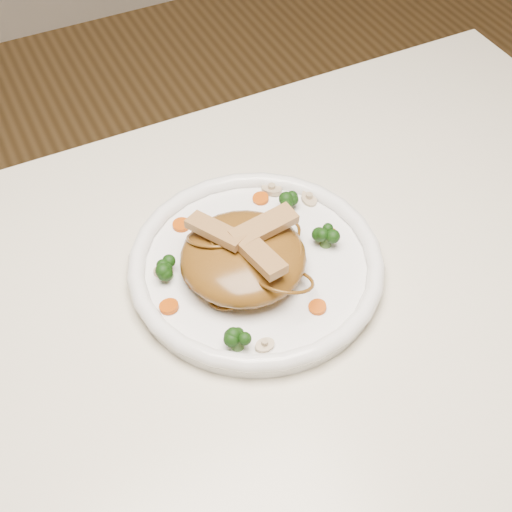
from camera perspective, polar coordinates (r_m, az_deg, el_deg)
name	(u,v)px	position (r m, az deg, el deg)	size (l,w,h in m)	color
table	(254,396)	(0.83, -0.13, -11.28)	(1.20, 0.80, 0.75)	beige
plate	(256,269)	(0.80, 0.00, -1.03)	(0.29, 0.29, 0.02)	white
noodle_mound	(243,257)	(0.77, -1.04, -0.09)	(0.14, 0.14, 0.05)	brown
chicken_a	(264,227)	(0.76, 0.64, 2.39)	(0.08, 0.03, 0.01)	#AC8151
chicken_b	(216,231)	(0.76, -3.28, 2.04)	(0.07, 0.02, 0.01)	#AC8151
chicken_c	(257,253)	(0.74, 0.12, 0.25)	(0.08, 0.02, 0.01)	#AC8151
broccoli_0	(290,202)	(0.84, 2.77, 4.37)	(0.03, 0.03, 0.03)	#11350B
broccoli_1	(166,268)	(0.78, -7.28, -0.99)	(0.02, 0.02, 0.03)	#11350B
broccoli_2	(237,339)	(0.72, -1.52, -6.75)	(0.02, 0.02, 0.03)	#11350B
broccoli_3	(327,235)	(0.81, 5.73, 1.71)	(0.03, 0.03, 0.03)	#11350B
carrot_0	(261,199)	(0.87, 0.38, 4.67)	(0.02, 0.02, 0.01)	#C24D07
carrot_1	(169,306)	(0.76, -7.07, -4.08)	(0.02, 0.02, 0.01)	#C24D07
carrot_2	(329,233)	(0.83, 5.92, 1.86)	(0.02, 0.02, 0.01)	#C24D07
carrot_3	(181,225)	(0.84, -6.06, 2.53)	(0.02, 0.02, 0.01)	#C24D07
carrot_4	(317,307)	(0.76, 5.00, -4.15)	(0.02, 0.02, 0.01)	#C24D07
mushroom_0	(265,345)	(0.73, 0.71, -7.25)	(0.02, 0.02, 0.01)	beige
mushroom_1	(309,199)	(0.87, 4.32, 4.65)	(0.03, 0.03, 0.01)	beige
mushroom_2	(163,271)	(0.79, -7.51, -1.24)	(0.02, 0.02, 0.01)	beige
mushroom_3	(272,190)	(0.88, 1.27, 5.40)	(0.03, 0.03, 0.01)	beige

